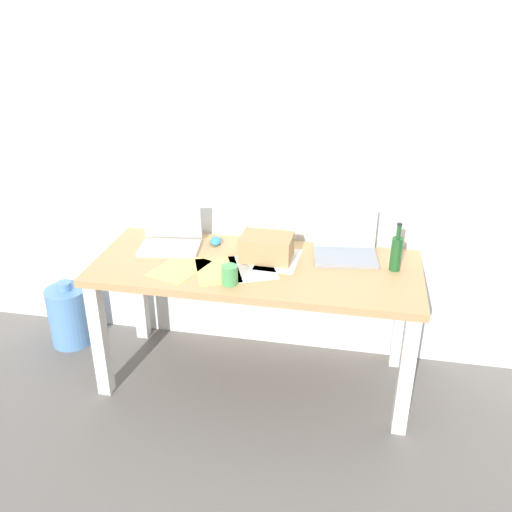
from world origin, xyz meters
name	(u,v)px	position (x,y,z in m)	size (l,w,h in m)	color
ground_plane	(256,377)	(0.00, 0.00, 0.00)	(8.00, 8.00, 0.00)	slate
back_wall	(270,135)	(0.00, 0.40, 1.30)	(5.20, 0.08, 2.60)	white
desk	(256,282)	(0.00, 0.00, 0.62)	(1.69, 0.68, 0.72)	tan
laptop_left	(170,238)	(-0.50, 0.13, 0.77)	(0.35, 0.28, 0.24)	silver
laptop_right	(345,247)	(0.45, 0.19, 0.77)	(0.35, 0.27, 0.24)	gray
beer_bottle	(396,252)	(0.70, 0.08, 0.82)	(0.06, 0.06, 0.25)	#1E5123
computer_mouse	(216,241)	(-0.27, 0.21, 0.74)	(0.06, 0.10, 0.03)	#338CC6
cardboard_box	(266,247)	(0.04, 0.08, 0.79)	(0.27, 0.19, 0.13)	tan
coffee_mug	(229,275)	(-0.09, -0.22, 0.77)	(0.08, 0.08, 0.10)	#4C9E56
paper_yellow_folder	(218,271)	(-0.18, -0.10, 0.72)	(0.21, 0.30, 0.00)	#F4E06B
paper_sheet_center	(253,267)	(-0.01, -0.04, 0.72)	(0.21, 0.30, 0.00)	white
paper_sheet_near_back	(278,260)	(0.10, 0.08, 0.72)	(0.21, 0.30, 0.00)	white
paper_sheet_front_left	(180,268)	(-0.38, -0.11, 0.72)	(0.21, 0.30, 0.00)	#F4E06B
water_cooler_jug	(69,315)	(-1.20, 0.13, 0.19)	(0.25, 0.25, 0.42)	#598CC6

